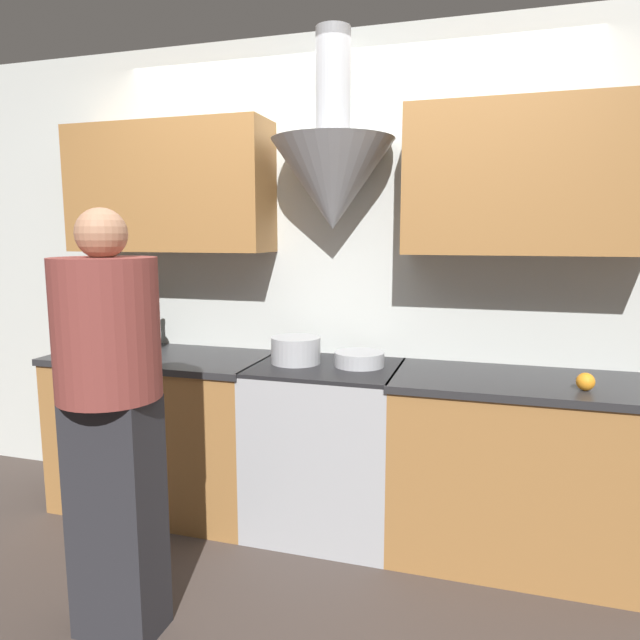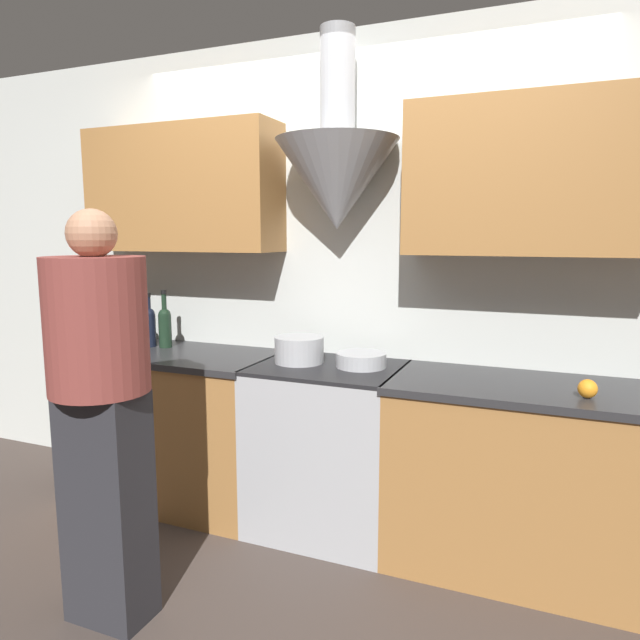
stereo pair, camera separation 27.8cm
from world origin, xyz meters
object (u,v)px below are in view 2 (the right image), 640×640
at_px(person_foreground_left, 102,404).
at_px(stock_pot, 299,350).
at_px(mixing_bowl, 361,360).
at_px(wine_bottle_0, 112,320).
at_px(wine_bottle_2, 138,323).
at_px(wine_bottle_3, 149,325).
at_px(wine_bottle_1, 124,322).
at_px(stove_range, 327,447).
at_px(wine_bottle_4, 165,325).
at_px(orange_fruit, 588,389).

bearing_deg(person_foreground_left, stock_pot, 69.53).
bearing_deg(mixing_bowl, wine_bottle_0, 178.60).
bearing_deg(wine_bottle_2, wine_bottle_0, 179.06).
relative_size(wine_bottle_3, person_foreground_left, 0.20).
distance_m(wine_bottle_0, wine_bottle_1, 0.09).
xyz_separation_m(stove_range, person_foreground_left, (-0.54, -1.00, 0.45)).
distance_m(wine_bottle_0, wine_bottle_2, 0.20).
xyz_separation_m(wine_bottle_0, wine_bottle_1, (0.09, -0.01, -0.00)).
bearing_deg(mixing_bowl, wine_bottle_3, 178.85).
bearing_deg(wine_bottle_1, mixing_bowl, -1.29).
bearing_deg(wine_bottle_1, stove_range, -3.16).
relative_size(wine_bottle_4, orange_fruit, 4.39).
distance_m(mixing_bowl, person_foreground_left, 1.26).
xyz_separation_m(wine_bottle_0, wine_bottle_2, (0.20, -0.00, -0.01)).
relative_size(wine_bottle_1, mixing_bowl, 1.30).
bearing_deg(stock_pot, person_foreground_left, -110.47).
bearing_deg(wine_bottle_3, stove_range, -3.32).
distance_m(wine_bottle_3, mixing_bowl, 1.34).
xyz_separation_m(wine_bottle_2, wine_bottle_4, (0.19, 0.01, -0.00)).
bearing_deg(wine_bottle_0, person_foreground_left, -49.54).
xyz_separation_m(stove_range, stock_pot, (-0.17, 0.02, 0.51)).
xyz_separation_m(stove_range, wine_bottle_1, (-1.37, 0.08, 0.58)).
distance_m(stock_pot, mixing_bowl, 0.33).
height_order(stove_range, wine_bottle_4, wine_bottle_4).
height_order(wine_bottle_3, person_foreground_left, person_foreground_left).
bearing_deg(orange_fruit, wine_bottle_3, 175.09).
bearing_deg(person_foreground_left, wine_bottle_3, 120.55).
relative_size(wine_bottle_0, wine_bottle_1, 1.03).
relative_size(wine_bottle_1, person_foreground_left, 0.20).
bearing_deg(wine_bottle_4, orange_fruit, -5.50).
bearing_deg(wine_bottle_3, wine_bottle_1, 177.77).
bearing_deg(orange_fruit, wine_bottle_4, 174.50).
bearing_deg(wine_bottle_1, wine_bottle_4, 1.36).
relative_size(wine_bottle_1, wine_bottle_2, 1.01).
height_order(wine_bottle_4, orange_fruit, wine_bottle_4).
relative_size(stock_pot, orange_fruit, 3.32).
height_order(stove_range, wine_bottle_0, wine_bottle_0).
height_order(stove_range, mixing_bowl, mixing_bowl).
height_order(stock_pot, orange_fruit, stock_pot).
relative_size(wine_bottle_3, stock_pot, 1.25).
relative_size(wine_bottle_0, wine_bottle_2, 1.04).
distance_m(wine_bottle_1, orange_fruit, 2.58).
distance_m(stock_pot, orange_fruit, 1.37).
relative_size(wine_bottle_2, wine_bottle_4, 0.96).
bearing_deg(wine_bottle_2, mixing_bowl, -1.46).
bearing_deg(stove_range, wine_bottle_0, 176.84).
relative_size(mixing_bowl, person_foreground_left, 0.16).
bearing_deg(stove_range, stock_pot, 174.82).
bearing_deg(wine_bottle_1, person_foreground_left, -52.42).
distance_m(stock_pot, person_foreground_left, 1.08).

